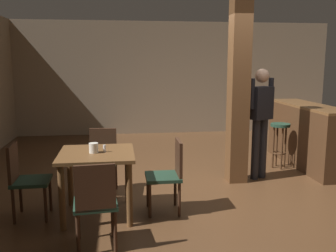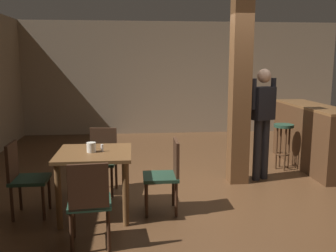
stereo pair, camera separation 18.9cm
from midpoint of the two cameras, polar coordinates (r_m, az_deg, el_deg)
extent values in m
plane|color=#4C301C|center=(5.49, 7.40, -9.75)|extent=(10.80, 10.80, 0.00)
cube|color=gray|center=(9.59, 0.60, 7.30)|extent=(8.00, 0.10, 2.80)
cube|color=brown|center=(5.68, 9.77, 5.34)|extent=(0.28, 0.28, 2.80)
cube|color=brown|center=(4.51, -12.00, -4.19)|extent=(0.87, 0.87, 0.04)
cylinder|color=brown|center=(4.95, -7.27, -7.45)|extent=(0.07, 0.07, 0.74)
cylinder|color=brown|center=(5.00, -15.75, -7.56)|extent=(0.07, 0.07, 0.74)
cylinder|color=brown|center=(4.26, -7.19, -10.38)|extent=(0.07, 0.07, 0.74)
cylinder|color=brown|center=(4.32, -17.10, -10.45)|extent=(0.07, 0.07, 0.74)
cube|color=#1E3828|center=(4.58, -1.96, -7.76)|extent=(0.42, 0.42, 0.04)
cube|color=#382114|center=(4.54, 0.45, -4.96)|extent=(0.04, 0.38, 0.45)
cylinder|color=#382114|center=(4.48, -4.01, -11.25)|extent=(0.04, 0.04, 0.43)
cylinder|color=#382114|center=(4.81, -4.24, -9.75)|extent=(0.04, 0.04, 0.43)
cylinder|color=#382114|center=(4.51, 0.52, -11.08)|extent=(0.04, 0.04, 0.43)
cylinder|color=#382114|center=(4.83, -0.03, -9.60)|extent=(0.04, 0.04, 0.43)
cube|color=#1E3828|center=(5.28, -11.14, -5.54)|extent=(0.47, 0.47, 0.04)
cube|color=#382114|center=(5.41, -10.85, -2.70)|extent=(0.38, 0.08, 0.45)
cylinder|color=#382114|center=(5.15, -9.48, -8.50)|extent=(0.04, 0.04, 0.43)
cylinder|color=#382114|center=(5.22, -13.32, -8.40)|extent=(0.04, 0.04, 0.43)
cylinder|color=#382114|center=(5.48, -8.91, -7.35)|extent=(0.04, 0.04, 0.43)
cylinder|color=#382114|center=(5.54, -12.52, -7.27)|extent=(0.04, 0.04, 0.43)
cube|color=#1E3828|center=(3.85, -12.41, -11.47)|extent=(0.46, 0.46, 0.04)
cube|color=#382114|center=(3.60, -12.53, -9.24)|extent=(0.38, 0.07, 0.45)
cylinder|color=#382114|center=(4.11, -14.82, -13.60)|extent=(0.04, 0.04, 0.43)
cylinder|color=#382114|center=(4.10, -9.80, -13.42)|extent=(0.04, 0.04, 0.43)
cylinder|color=#382114|center=(3.79, -15.01, -15.69)|extent=(0.04, 0.04, 0.43)
cylinder|color=#382114|center=(3.78, -9.51, -15.50)|extent=(0.04, 0.04, 0.43)
cube|color=#1E3828|center=(4.73, -21.18, -7.85)|extent=(0.43, 0.43, 0.04)
cube|color=#382114|center=(4.72, -23.63, -5.23)|extent=(0.04, 0.38, 0.45)
cylinder|color=#382114|center=(4.93, -18.56, -9.74)|extent=(0.04, 0.04, 0.43)
cylinder|color=#382114|center=(4.61, -19.31, -11.18)|extent=(0.04, 0.04, 0.43)
cylinder|color=#382114|center=(5.00, -22.57, -9.70)|extent=(0.04, 0.04, 0.43)
cylinder|color=#382114|center=(4.69, -23.59, -11.10)|extent=(0.04, 0.04, 0.43)
cylinder|color=silver|center=(4.47, -12.45, -3.29)|extent=(0.11, 0.11, 0.12)
cylinder|color=silver|center=(4.49, -10.85, -3.38)|extent=(0.03, 0.03, 0.09)
cube|color=black|center=(5.90, 13.12, 3.44)|extent=(0.39, 0.32, 0.50)
sphere|color=tan|center=(5.87, 13.28, 7.47)|extent=(0.27, 0.27, 0.21)
cylinder|color=#232328|center=(6.08, 13.40, -3.34)|extent=(0.16, 0.16, 0.95)
cylinder|color=#232328|center=(5.97, 12.28, -3.53)|extent=(0.16, 0.16, 0.95)
cylinder|color=black|center=(6.02, 14.52, 4.94)|extent=(0.10, 0.10, 0.46)
cylinder|color=black|center=(5.75, 11.76, 4.83)|extent=(0.10, 0.10, 0.46)
cube|color=brown|center=(6.90, 20.10, 2.88)|extent=(0.56, 2.11, 0.04)
cube|color=#422816|center=(6.94, 19.10, -1.57)|extent=(0.36, 2.11, 1.05)
cylinder|color=#1E3828|center=(6.65, 15.98, 0.14)|extent=(0.33, 0.33, 0.05)
torus|color=#422816|center=(6.75, 15.78, -3.96)|extent=(0.24, 0.24, 0.02)
cylinder|color=#422816|center=(6.82, 15.47, -2.93)|extent=(0.03, 0.03, 0.73)
cylinder|color=#422816|center=(6.63, 16.19, -3.34)|extent=(0.03, 0.03, 0.73)
cylinder|color=#422816|center=(6.77, 16.66, -3.09)|extent=(0.03, 0.03, 0.73)
cylinder|color=#422816|center=(6.68, 14.97, -3.17)|extent=(0.03, 0.03, 0.73)
camera|label=1|loc=(0.09, -91.02, -0.18)|focal=40.00mm
camera|label=2|loc=(0.09, 88.98, 0.18)|focal=40.00mm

